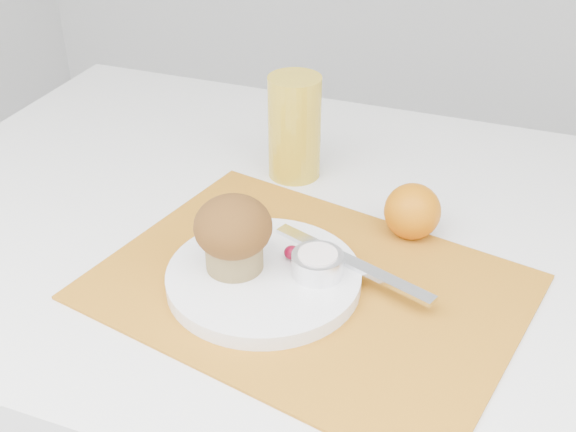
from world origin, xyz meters
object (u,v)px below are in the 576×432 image
at_px(muffin, 233,233).
at_px(orange, 412,211).
at_px(juice_glass, 294,127).
at_px(table, 311,421).
at_px(plate, 264,278).

bearing_deg(muffin, orange, 44.53).
bearing_deg(juice_glass, orange, -26.57).
bearing_deg(juice_glass, muffin, -84.78).
relative_size(table, orange, 16.61).
relative_size(plate, muffin, 2.49).
xyz_separation_m(table, plate, (-0.02, -0.14, 0.39)).
bearing_deg(plate, muffin, -176.00).
distance_m(plate, juice_glass, 0.28).
distance_m(orange, muffin, 0.24).
height_order(orange, muffin, muffin).
bearing_deg(plate, juice_glass, 102.67).
relative_size(table, plate, 5.32).
bearing_deg(plate, orange, 50.62).
xyz_separation_m(plate, muffin, (-0.03, -0.00, 0.06)).
distance_m(table, plate, 0.41).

